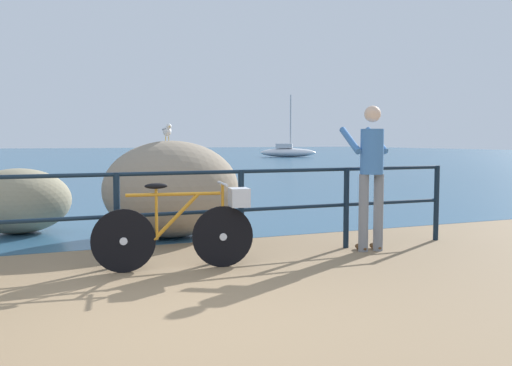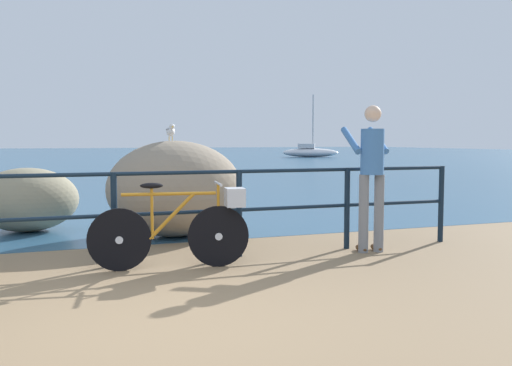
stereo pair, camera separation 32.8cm
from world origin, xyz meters
name	(u,v)px [view 2 (the right image)]	position (x,y,z in m)	size (l,w,h in m)	color
ground_plane	(72,174)	(0.00, 20.00, -0.05)	(120.00, 120.00, 0.10)	#846B4C
sea_surface	(64,155)	(0.00, 48.23, 0.00)	(120.00, 90.00, 0.01)	#2D5675
promenade_railing	(114,207)	(0.00, 2.14, 0.64)	(8.61, 0.07, 1.02)	black
bicycle	(184,225)	(0.68, 1.77, 0.46)	(1.69, 0.48, 0.92)	black
person_at_railing	(371,171)	(3.02, 1.87, 0.99)	(0.50, 0.66, 1.78)	slate
breakwater_boulder_main	(175,189)	(1.00, 3.76, 0.68)	(1.92, 1.52, 1.36)	gray
breakwater_boulder_left	(27,200)	(-1.00, 4.91, 0.48)	(1.48, 1.16, 0.95)	gray
seagull	(171,131)	(0.94, 3.78, 1.50)	(0.12, 0.34, 0.23)	gold
sailboat	(310,152)	(18.28, 36.05, 0.42)	(4.48, 3.28, 4.90)	white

